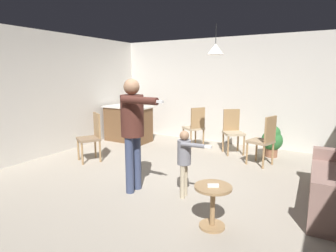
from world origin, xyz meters
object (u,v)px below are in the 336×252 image
(kitchen_counter, at_px, (128,124))
(spare_remote_on_table, at_px, (213,186))
(side_table_by_couch, at_px, (213,201))
(person_adult, at_px, (133,123))
(dining_chair_near_wall, at_px, (233,130))
(dining_chair_by_counter, at_px, (92,135))
(dining_chair_centre_back, at_px, (264,139))
(person_child, at_px, (185,156))
(potted_plant_corner, at_px, (272,140))
(dining_chair_spare, at_px, (195,126))

(kitchen_counter, height_order, spare_remote_on_table, kitchen_counter)
(kitchen_counter, distance_m, side_table_by_couch, 4.64)
(kitchen_counter, bearing_deg, person_adult, -50.51)
(dining_chair_near_wall, bearing_deg, dining_chair_by_counter, 4.10)
(dining_chair_by_counter, xyz_separation_m, dining_chair_centre_back, (3.16, 1.46, 0.00))
(side_table_by_couch, xyz_separation_m, person_adult, (-1.44, 0.40, 0.75))
(dining_chair_centre_back, bearing_deg, person_adult, 164.68)
(side_table_by_couch, bearing_deg, dining_chair_centre_back, 89.28)
(person_adult, relative_size, spare_remote_on_table, 13.31)
(person_child, height_order, potted_plant_corner, person_child)
(kitchen_counter, xyz_separation_m, side_table_by_couch, (3.56, -2.97, -0.15))
(person_child, bearing_deg, potted_plant_corner, 159.36)
(kitchen_counter, xyz_separation_m, potted_plant_corner, (3.62, 0.42, -0.10))
(dining_chair_near_wall, bearing_deg, kitchen_counter, -31.30)
(dining_chair_near_wall, relative_size, dining_chair_spare, 1.00)
(dining_chair_centre_back, relative_size, dining_chair_spare, 1.00)
(dining_chair_centre_back, bearing_deg, dining_chair_spare, 89.03)
(dining_chair_by_counter, bearing_deg, potted_plant_corner, -115.14)
(person_child, bearing_deg, dining_chair_near_wall, 176.39)
(side_table_by_couch, height_order, dining_chair_centre_back, dining_chair_centre_back)
(dining_chair_by_counter, bearing_deg, dining_chair_spare, -93.89)
(dining_chair_by_counter, bearing_deg, kitchen_counter, -45.68)
(kitchen_counter, height_order, dining_chair_near_wall, dining_chair_near_wall)
(dining_chair_by_counter, relative_size, dining_chair_spare, 1.00)
(dining_chair_by_counter, xyz_separation_m, spare_remote_on_table, (3.13, -1.23, -0.01))
(kitchen_counter, xyz_separation_m, dining_chair_by_counter, (0.44, -1.77, 0.07))
(dining_chair_by_counter, distance_m, dining_chair_spare, 2.49)
(dining_chair_centre_back, xyz_separation_m, spare_remote_on_table, (-0.02, -2.69, -0.01))
(person_child, relative_size, spare_remote_on_table, 7.70)
(side_table_by_couch, relative_size, person_adult, 0.30)
(spare_remote_on_table, bearing_deg, dining_chair_by_counter, 158.53)
(side_table_by_couch, relative_size, dining_chair_by_counter, 0.52)
(kitchen_counter, height_order, dining_chair_spare, dining_chair_spare)
(dining_chair_centre_back, relative_size, potted_plant_corner, 1.44)
(dining_chair_spare, height_order, potted_plant_corner, dining_chair_spare)
(spare_remote_on_table, bearing_deg, kitchen_counter, 139.97)
(person_adult, distance_m, person_child, 0.92)
(potted_plant_corner, bearing_deg, person_child, -104.57)
(kitchen_counter, bearing_deg, spare_remote_on_table, -40.03)
(dining_chair_by_counter, bearing_deg, side_table_by_couch, -170.58)
(kitchen_counter, relative_size, potted_plant_corner, 1.82)
(dining_chair_spare, bearing_deg, spare_remote_on_table, -119.28)
(dining_chair_near_wall, height_order, dining_chair_centre_back, same)
(person_child, xyz_separation_m, dining_chair_spare, (-1.06, 2.67, -0.08))
(kitchen_counter, bearing_deg, dining_chair_spare, 8.82)
(potted_plant_corner, bearing_deg, person_adult, -116.68)
(side_table_by_couch, height_order, person_child, person_child)
(kitchen_counter, height_order, person_child, person_child)
(side_table_by_couch, distance_m, person_child, 0.93)
(dining_chair_by_counter, distance_m, spare_remote_on_table, 3.37)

